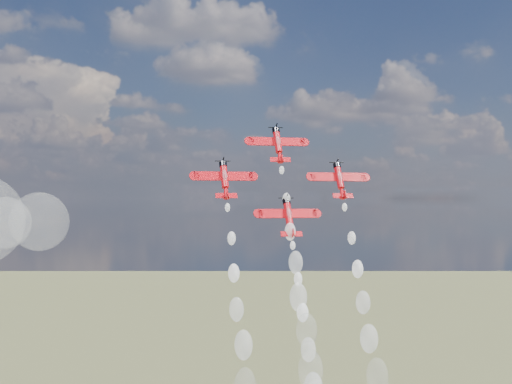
{
  "coord_description": "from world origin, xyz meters",
  "views": [
    {
      "loc": [
        -23.2,
        -136.15,
        102.21
      ],
      "look_at": [
        12.11,
        11.93,
        103.58
      ],
      "focal_mm": 50.0,
      "sensor_mm": 36.0,
      "label": 1
    }
  ],
  "objects_px": {
    "plane_slot": "(289,216)",
    "plane_left": "(225,179)",
    "plane_right": "(340,180)",
    "plane_lead": "(278,144)"
  },
  "relations": [
    {
      "from": "plane_slot",
      "to": "plane_left",
      "type": "bearing_deg",
      "value": 161.53
    },
    {
      "from": "plane_left",
      "to": "plane_right",
      "type": "bearing_deg",
      "value": 0.0
    },
    {
      "from": "plane_left",
      "to": "plane_slot",
      "type": "bearing_deg",
      "value": -18.47
    },
    {
      "from": "plane_lead",
      "to": "plane_slot",
      "type": "bearing_deg",
      "value": -90.0
    },
    {
      "from": "plane_lead",
      "to": "plane_slot",
      "type": "relative_size",
      "value": 1.0
    },
    {
      "from": "plane_right",
      "to": "plane_slot",
      "type": "height_order",
      "value": "plane_right"
    },
    {
      "from": "plane_lead",
      "to": "plane_left",
      "type": "distance_m",
      "value": 15.72
    },
    {
      "from": "plane_right",
      "to": "plane_left",
      "type": "bearing_deg",
      "value": 180.0
    },
    {
      "from": "plane_lead",
      "to": "plane_slot",
      "type": "distance_m",
      "value": 18.03
    },
    {
      "from": "plane_left",
      "to": "plane_right",
      "type": "relative_size",
      "value": 1.0
    }
  ]
}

